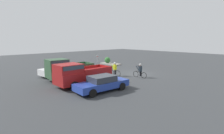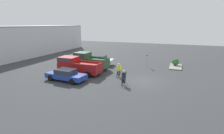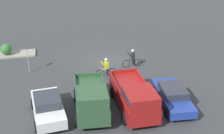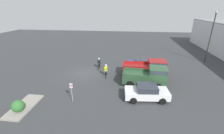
% 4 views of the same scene
% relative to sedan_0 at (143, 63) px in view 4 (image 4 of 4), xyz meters
% --- Properties ---
extents(ground_plane, '(80.00, 80.00, 0.00)m').
position_rel_sedan_0_xyz_m(ground_plane, '(2.92, -8.11, -0.68)').
color(ground_plane, '#383A3D').
extents(sedan_0, '(2.19, 4.81, 1.33)m').
position_rel_sedan_0_xyz_m(sedan_0, '(0.00, 0.00, 0.00)').
color(sedan_0, '#233D9E').
rests_on(sedan_0, ground_plane).
extents(pickup_truck_0, '(2.27, 5.48, 2.16)m').
position_rel_sedan_0_xyz_m(pickup_truck_0, '(2.80, 0.32, 0.44)').
color(pickup_truck_0, maroon).
rests_on(pickup_truck_0, ground_plane).
extents(pickup_truck_1, '(2.53, 5.00, 2.32)m').
position_rel_sedan_0_xyz_m(pickup_truck_1, '(5.63, 0.11, 0.52)').
color(pickup_truck_1, '#2D5133').
rests_on(pickup_truck_1, ground_plane).
extents(sedan_1, '(2.27, 4.38, 1.51)m').
position_rel_sedan_0_xyz_m(sedan_1, '(8.40, -0.27, 0.08)').
color(sedan_1, white).
rests_on(sedan_1, ground_plane).
extents(cyclist_0, '(1.76, 0.48, 1.68)m').
position_rel_sedan_0_xyz_m(cyclist_0, '(3.62, -5.06, 0.17)').
color(cyclist_0, black).
rests_on(cyclist_0, ground_plane).
extents(cyclist_1, '(1.80, 0.48, 1.64)m').
position_rel_sedan_0_xyz_m(cyclist_1, '(1.01, -6.51, 0.14)').
color(cyclist_1, black).
rests_on(cyclist_1, ground_plane).
extents(fire_lane_sign, '(0.06, 0.30, 2.05)m').
position_rel_sedan_0_xyz_m(fire_lane_sign, '(9.74, -7.36, 0.57)').
color(fire_lane_sign, '#9E9EA3').
rests_on(fire_lane_sign, ground_plane).
extents(lamppost, '(0.36, 0.36, 8.00)m').
position_rel_sedan_0_xyz_m(lamppost, '(-3.82, 10.42, 3.93)').
color(lamppost, '#2D2823').
rests_on(lamppost, ground_plane).
extents(curb_island, '(3.75, 1.68, 0.15)m').
position_rel_sedan_0_xyz_m(curb_island, '(11.13, -11.42, -0.60)').
color(curb_island, gray).
rests_on(curb_island, ground_plane).
extents(shrub, '(1.04, 1.04, 1.04)m').
position_rel_sedan_0_xyz_m(shrub, '(11.87, -11.34, -0.01)').
color(shrub, '#337033').
rests_on(shrub, curb_island).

